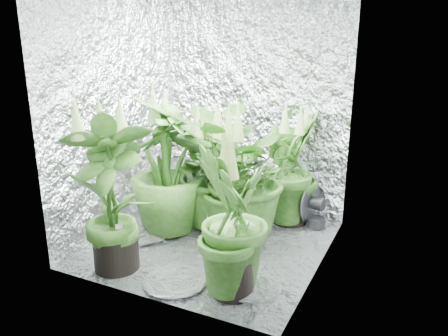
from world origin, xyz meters
TOP-DOWN VIEW (x-y plane):
  - ground at (0.00, 0.00)m, footprint 1.60×1.60m
  - walls at (0.00, 0.00)m, footprint 1.62×1.62m
  - plant_a at (-0.09, 0.28)m, footprint 1.07×1.07m
  - plant_b at (-0.30, 0.45)m, footprint 0.63×0.63m
  - plant_c at (0.40, 0.64)m, footprint 0.64×0.64m
  - plant_d at (-0.40, 0.05)m, footprint 0.82×0.82m
  - plant_e at (0.15, 0.17)m, footprint 1.18×1.18m
  - plant_f at (-0.41, -0.59)m, footprint 0.78×0.78m
  - plant_g at (0.41, -0.53)m, footprint 0.61×0.61m
  - circulation_fan at (0.60, 0.63)m, footprint 0.17×0.32m
  - plant_label at (-0.35, -0.62)m, footprint 0.05×0.04m

SIDE VIEW (x-z plane):
  - ground at x=0.00m, z-range 0.00..0.00m
  - circulation_fan at x=0.60m, z-range -0.03..0.34m
  - plant_label at x=-0.35m, z-range 0.26..0.34m
  - plant_b at x=-0.30m, z-range -0.05..0.90m
  - plant_g at x=0.41m, z-range -0.04..0.95m
  - plant_c at x=0.40m, z-range -0.04..0.96m
  - plant_a at x=-0.09m, z-range -0.03..0.98m
  - plant_e at x=0.15m, z-range -0.03..1.02m
  - plant_d at x=-0.40m, z-range -0.05..1.10m
  - plant_f at x=-0.41m, z-range -0.05..1.11m
  - walls at x=0.00m, z-range 0.00..2.00m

